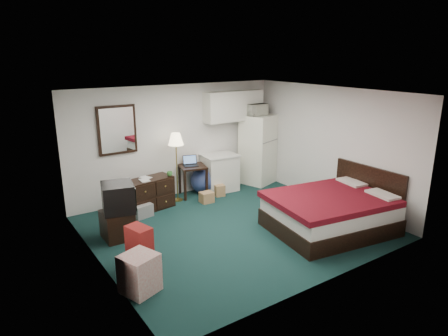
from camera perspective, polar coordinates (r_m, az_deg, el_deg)
floor at (r=7.60m, az=1.41°, el=-8.42°), size 5.00×4.50×0.01m
ceiling at (r=6.94m, az=1.56°, el=10.70°), size 5.00×4.50×0.01m
walls at (r=7.17m, az=1.48°, el=0.70°), size 5.01×4.51×2.50m
mirror at (r=8.42m, az=-15.04°, el=5.28°), size 0.80×0.06×1.00m
upper_cabinets at (r=9.52m, az=1.38°, el=8.86°), size 1.50×0.35×0.70m
headboard at (r=8.33m, az=19.91°, el=-3.11°), size 0.06×1.56×1.00m
dresser at (r=8.45m, az=-10.59°, el=-3.65°), size 1.04×0.60×0.67m
floor_lamp at (r=8.73m, az=-6.76°, el=0.08°), size 0.41×0.41×1.52m
desk at (r=9.10m, az=-4.46°, el=-1.82°), size 0.68×0.68×0.71m
exercise_ball at (r=9.28m, az=-2.96°, el=-1.79°), size 0.62×0.62×0.60m
kitchen_counter at (r=9.43m, az=-0.60°, el=-0.74°), size 0.81×0.65×0.84m
fridge at (r=9.92m, az=4.83°, el=2.68°), size 0.89×0.89×1.71m
bed at (r=7.60m, az=14.89°, el=-6.25°), size 2.31×1.93×0.67m
tv_stand at (r=7.33m, az=-14.98°, el=-7.86°), size 0.51×0.55×0.49m
suitcase at (r=6.31m, az=-11.97°, el=-10.93°), size 0.34×0.45×0.65m
retail_box at (r=5.73m, az=-11.98°, el=-14.49°), size 0.56×0.56×0.55m
file_bin at (r=8.17m, az=-11.61°, el=-5.96°), size 0.41×0.34×0.26m
cardboard_box_a at (r=8.75m, az=-2.50°, el=-4.19°), size 0.28×0.24×0.23m
cardboard_box_b at (r=9.16m, az=-0.72°, el=-3.15°), size 0.27×0.30×0.26m
laptop at (r=8.96m, az=-4.75°, el=0.97°), size 0.38×0.34×0.22m
crt_tv at (r=7.17m, az=-14.91°, el=-4.09°), size 0.67×0.70×0.50m
microwave at (r=9.67m, az=4.57°, el=8.52°), size 0.50×0.28×0.34m
book_a at (r=8.15m, az=-11.93°, el=-1.09°), size 0.18×0.03×0.24m
book_b at (r=8.29m, az=-11.60°, el=-0.83°), size 0.17×0.08×0.23m
mug at (r=8.43m, az=-7.78°, el=-0.74°), size 0.15×0.13×0.12m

